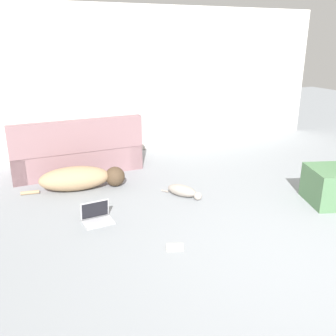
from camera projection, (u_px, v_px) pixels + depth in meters
The scene contains 8 objects.
ground_plane at pixel (306, 267), 3.46m from camera, with size 20.00×20.00×0.00m, color gray.
wall_back at pixel (140, 81), 6.65m from camera, with size 7.52×0.06×2.54m.
couch at pixel (76, 154), 5.88m from camera, with size 1.96×0.86×0.87m.
dog at pixel (80, 178), 5.17m from camera, with size 1.42×0.55×0.33m.
cat at pixel (183, 191), 4.97m from camera, with size 0.39×0.55×0.16m.
laptop_open at pixel (96, 215), 4.31m from camera, with size 0.34×0.27×0.23m.
book_cream at pixel (175, 247), 3.76m from camera, with size 0.20×0.18×0.02m.
side_chair at pixel (336, 182), 4.72m from camera, with size 0.77×0.77×0.81m.
Camera 1 is at (-2.39, -2.15, 2.01)m, focal length 40.00 mm.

